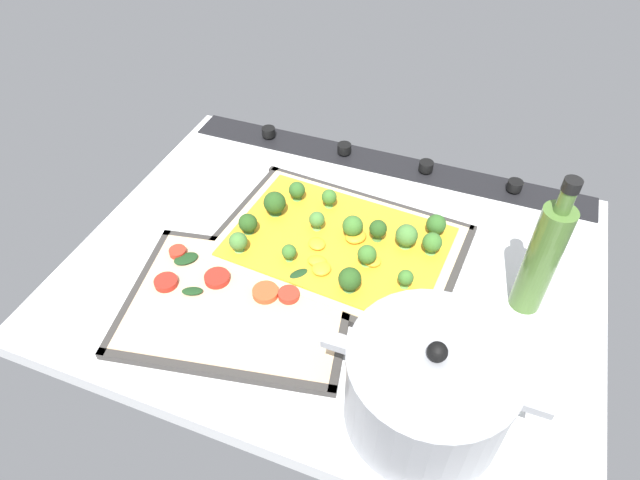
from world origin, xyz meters
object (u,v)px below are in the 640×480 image
(broccoli_pizza, at_px, (339,240))
(oil_bottle, at_px, (542,258))
(cooking_pot, at_px, (428,387))
(baking_tray_front, at_px, (338,247))
(veggie_pizza_back, at_px, (237,300))
(baking_tray_back, at_px, (239,304))

(broccoli_pizza, xyz_separation_m, oil_bottle, (-0.30, 0.01, 0.08))
(broccoli_pizza, height_order, oil_bottle, oil_bottle)
(cooking_pot, bearing_deg, broccoli_pizza, -50.89)
(baking_tray_front, height_order, cooking_pot, cooking_pot)
(veggie_pizza_back, height_order, oil_bottle, oil_bottle)
(broccoli_pizza, distance_m, baking_tray_back, 0.20)
(oil_bottle, bearing_deg, baking_tray_back, 21.57)
(veggie_pizza_back, bearing_deg, cooking_pot, 165.63)
(veggie_pizza_back, bearing_deg, oil_bottle, -158.92)
(baking_tray_back, height_order, oil_bottle, oil_bottle)
(veggie_pizza_back, bearing_deg, baking_tray_front, -121.78)
(baking_tray_front, distance_m, baking_tray_back, 0.20)
(oil_bottle, bearing_deg, broccoli_pizza, -1.79)
(cooking_pot, bearing_deg, baking_tray_front, -50.69)
(baking_tray_back, xyz_separation_m, oil_bottle, (-0.41, -0.16, 0.10))
(cooking_pot, bearing_deg, oil_bottle, -113.96)
(baking_tray_front, relative_size, oil_bottle, 1.77)
(baking_tray_front, xyz_separation_m, broccoli_pizza, (-0.00, 0.00, 0.02))
(broccoli_pizza, bearing_deg, cooking_pot, 129.11)
(broccoli_pizza, xyz_separation_m, cooking_pot, (-0.20, 0.25, 0.04))
(broccoli_pizza, height_order, cooking_pot, cooking_pot)
(baking_tray_front, relative_size, cooking_pot, 1.55)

